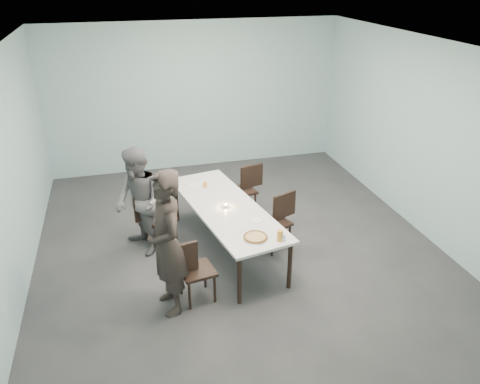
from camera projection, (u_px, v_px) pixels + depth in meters
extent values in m
plane|color=#333335|center=(239.00, 249.00, 7.19)|extent=(7.00, 7.00, 0.00)
cube|color=#A7CDD2|center=(195.00, 97.00, 9.57)|extent=(6.00, 0.02, 3.00)
cube|color=#A7CDD2|center=(359.00, 327.00, 3.49)|extent=(6.00, 0.02, 3.00)
cube|color=#A7CDD2|center=(7.00, 182.00, 5.83)|extent=(0.02, 7.00, 3.00)
cube|color=#A7CDD2|center=(426.00, 140.00, 7.23)|extent=(0.02, 7.00, 3.00)
cube|color=white|center=(239.00, 48.00, 5.87)|extent=(6.00, 7.00, 0.02)
cube|color=white|center=(226.00, 207.00, 6.86)|extent=(1.37, 2.72, 0.04)
cylinder|color=black|center=(239.00, 280.00, 5.89)|extent=(0.06, 0.06, 0.71)
cylinder|color=black|center=(176.00, 201.00, 7.87)|extent=(0.06, 0.06, 0.71)
cylinder|color=black|center=(290.00, 265.00, 6.18)|extent=(0.06, 0.06, 0.71)
cylinder|color=black|center=(217.00, 193.00, 8.16)|extent=(0.06, 0.06, 0.71)
cube|color=black|center=(197.00, 271.00, 5.95)|extent=(0.49, 0.49, 0.04)
cube|color=black|center=(182.00, 258.00, 5.78)|extent=(0.42, 0.11, 0.40)
cylinder|color=black|center=(190.00, 296.00, 5.85)|extent=(0.04, 0.04, 0.41)
cylinder|color=black|center=(181.00, 281.00, 6.13)|extent=(0.04, 0.04, 0.41)
cylinder|color=black|center=(215.00, 289.00, 5.98)|extent=(0.04, 0.04, 0.41)
cylinder|color=black|center=(205.00, 274.00, 6.26)|extent=(0.04, 0.04, 0.41)
cube|color=black|center=(160.00, 218.00, 7.20)|extent=(0.53, 0.53, 0.04)
cube|color=black|center=(147.00, 207.00, 7.00)|extent=(0.41, 0.18, 0.40)
cylinder|color=black|center=(156.00, 238.00, 7.08)|extent=(0.04, 0.04, 0.41)
cylinder|color=black|center=(147.00, 229.00, 7.34)|extent=(0.04, 0.04, 0.41)
cylinder|color=black|center=(176.00, 232.00, 7.25)|extent=(0.04, 0.04, 0.41)
cylinder|color=black|center=(166.00, 223.00, 7.51)|extent=(0.04, 0.04, 0.41)
cube|color=black|center=(274.00, 223.00, 7.05)|extent=(0.54, 0.54, 0.04)
cube|color=black|center=(284.00, 205.00, 7.05)|extent=(0.41, 0.19, 0.40)
cylinder|color=black|center=(275.00, 228.00, 7.37)|extent=(0.04, 0.04, 0.41)
cylinder|color=black|center=(289.00, 237.00, 7.12)|extent=(0.04, 0.04, 0.41)
cylinder|color=black|center=(258.00, 234.00, 7.18)|extent=(0.04, 0.04, 0.41)
cylinder|color=black|center=(272.00, 244.00, 6.94)|extent=(0.04, 0.04, 0.41)
cube|color=black|center=(242.00, 191.00, 8.05)|extent=(0.50, 0.50, 0.04)
cube|color=black|center=(252.00, 176.00, 8.03)|extent=(0.42, 0.13, 0.40)
cylinder|color=black|center=(246.00, 197.00, 8.36)|extent=(0.04, 0.04, 0.41)
cylinder|color=black|center=(255.00, 204.00, 8.09)|extent=(0.04, 0.04, 0.41)
cylinder|color=black|center=(229.00, 201.00, 8.22)|extent=(0.04, 0.04, 0.41)
cylinder|color=black|center=(238.00, 209.00, 7.95)|extent=(0.04, 0.04, 0.41)
imported|color=black|center=(167.00, 244.00, 5.57)|extent=(0.55, 0.75, 1.88)
imported|color=slate|center=(139.00, 202.00, 6.82)|extent=(0.87, 0.97, 1.64)
cylinder|color=white|center=(255.00, 238.00, 6.04)|extent=(0.34, 0.34, 0.01)
cylinder|color=#E2BF80|center=(255.00, 237.00, 6.04)|extent=(0.30, 0.30, 0.01)
torus|color=brown|center=(255.00, 237.00, 6.04)|extent=(0.32, 0.32, 0.03)
cylinder|color=white|center=(256.00, 221.00, 6.46)|extent=(0.18, 0.18, 0.01)
cylinder|color=gold|center=(280.00, 236.00, 5.96)|extent=(0.08, 0.08, 0.15)
cylinder|color=silver|center=(283.00, 237.00, 5.99)|extent=(0.08, 0.08, 0.09)
cylinder|color=silver|center=(226.00, 206.00, 6.81)|extent=(0.06, 0.06, 0.03)
cylinder|color=orange|center=(226.00, 205.00, 6.80)|extent=(0.04, 0.04, 0.01)
cylinder|color=gold|center=(205.00, 184.00, 7.44)|extent=(0.07, 0.07, 0.08)
cube|color=silver|center=(197.00, 185.00, 7.51)|extent=(0.34, 0.27, 0.01)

